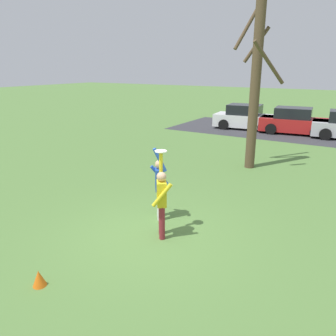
{
  "coord_description": "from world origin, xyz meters",
  "views": [
    {
      "loc": [
        4.22,
        -6.12,
        3.98
      ],
      "look_at": [
        -0.02,
        0.81,
        1.5
      ],
      "focal_mm": 35.54,
      "sensor_mm": 36.0,
      "label": 1
    }
  ],
  "objects_px": {
    "frisbee_disc": "(161,151)",
    "parked_car_white": "(246,118)",
    "bare_tree_tall": "(255,83)",
    "field_cone_orange": "(39,278)",
    "parked_car_red": "(294,122)",
    "person_defender": "(160,184)",
    "person_catcher": "(162,199)"
  },
  "relations": [
    {
      "from": "bare_tree_tall",
      "to": "frisbee_disc",
      "type": "bearing_deg",
      "value": -90.66
    },
    {
      "from": "person_defender",
      "to": "parked_car_white",
      "type": "distance_m",
      "value": 14.74
    },
    {
      "from": "parked_car_white",
      "to": "bare_tree_tall",
      "type": "height_order",
      "value": "bare_tree_tall"
    },
    {
      "from": "field_cone_orange",
      "to": "parked_car_red",
      "type": "bearing_deg",
      "value": 87.16
    },
    {
      "from": "parked_car_white",
      "to": "bare_tree_tall",
      "type": "relative_size",
      "value": 0.64
    },
    {
      "from": "person_defender",
      "to": "parked_car_white",
      "type": "height_order",
      "value": "person_defender"
    },
    {
      "from": "frisbee_disc",
      "to": "field_cone_orange",
      "type": "xyz_separation_m",
      "value": [
        -0.81,
        -3.02,
        -1.93
      ]
    },
    {
      "from": "parked_car_white",
      "to": "frisbee_disc",
      "type": "bearing_deg",
      "value": -84.87
    },
    {
      "from": "person_catcher",
      "to": "person_defender",
      "type": "distance_m",
      "value": 1.02
    },
    {
      "from": "frisbee_disc",
      "to": "person_defender",
      "type": "bearing_deg",
      "value": 125.57
    },
    {
      "from": "person_catcher",
      "to": "bare_tree_tall",
      "type": "height_order",
      "value": "bare_tree_tall"
    },
    {
      "from": "field_cone_orange",
      "to": "parked_car_white",
      "type": "bearing_deg",
      "value": 96.91
    },
    {
      "from": "parked_car_white",
      "to": "field_cone_orange",
      "type": "xyz_separation_m",
      "value": [
        2.2,
        -18.18,
        -0.57
      ]
    },
    {
      "from": "person_defender",
      "to": "parked_car_white",
      "type": "relative_size",
      "value": 0.48
    },
    {
      "from": "bare_tree_tall",
      "to": "field_cone_orange",
      "type": "height_order",
      "value": "bare_tree_tall"
    },
    {
      "from": "parked_car_red",
      "to": "bare_tree_tall",
      "type": "relative_size",
      "value": 0.64
    },
    {
      "from": "person_defender",
      "to": "bare_tree_tall",
      "type": "height_order",
      "value": "bare_tree_tall"
    },
    {
      "from": "frisbee_disc",
      "to": "person_catcher",
      "type": "bearing_deg",
      "value": -54.43
    },
    {
      "from": "frisbee_disc",
      "to": "parked_car_white",
      "type": "bearing_deg",
      "value": 101.25
    },
    {
      "from": "parked_car_white",
      "to": "person_defender",
      "type": "bearing_deg",
      "value": -86.15
    },
    {
      "from": "parked_car_white",
      "to": "bare_tree_tall",
      "type": "distance_m",
      "value": 9.44
    },
    {
      "from": "field_cone_orange",
      "to": "person_catcher",
      "type": "bearing_deg",
      "value": 71.57
    },
    {
      "from": "parked_car_red",
      "to": "field_cone_orange",
      "type": "height_order",
      "value": "parked_car_red"
    },
    {
      "from": "parked_car_red",
      "to": "field_cone_orange",
      "type": "distance_m",
      "value": 18.17
    },
    {
      "from": "person_catcher",
      "to": "person_defender",
      "type": "height_order",
      "value": "person_catcher"
    },
    {
      "from": "parked_car_white",
      "to": "field_cone_orange",
      "type": "height_order",
      "value": "parked_car_white"
    },
    {
      "from": "person_defender",
      "to": "frisbee_disc",
      "type": "relative_size",
      "value": 7.17
    },
    {
      "from": "parked_car_white",
      "to": "field_cone_orange",
      "type": "relative_size",
      "value": 13.34
    },
    {
      "from": "parked_car_red",
      "to": "parked_car_white",
      "type": "bearing_deg",
      "value": 173.14
    },
    {
      "from": "person_catcher",
      "to": "field_cone_orange",
      "type": "height_order",
      "value": "person_catcher"
    },
    {
      "from": "person_defender",
      "to": "field_cone_orange",
      "type": "xyz_separation_m",
      "value": [
        -0.35,
        -3.67,
        -0.82
      ]
    },
    {
      "from": "person_catcher",
      "to": "frisbee_disc",
      "type": "relative_size",
      "value": 7.29
    }
  ]
}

